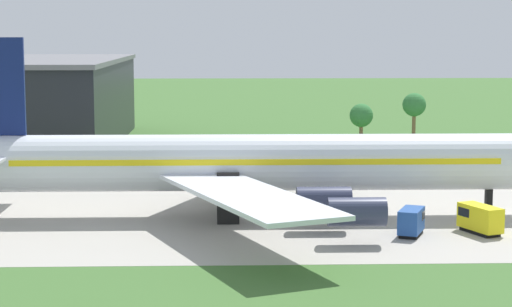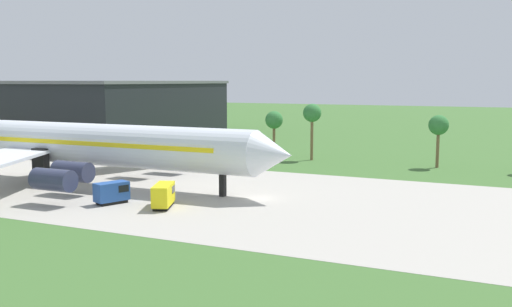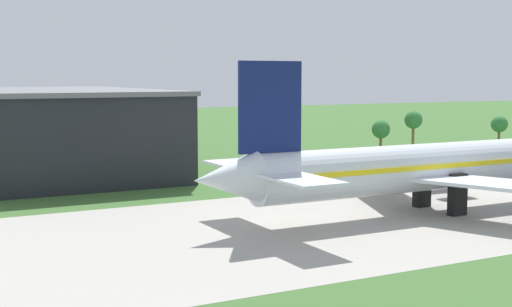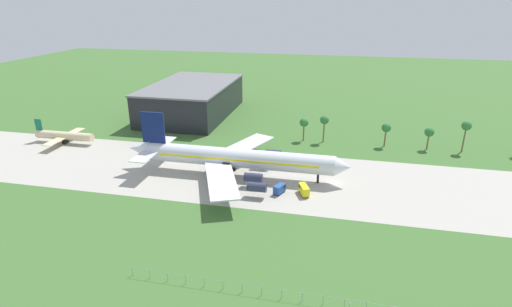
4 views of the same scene
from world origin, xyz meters
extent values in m
cylinder|color=silver|center=(-31.03, -0.61, 6.15)|extent=(62.17, 6.25, 6.25)
cone|color=silver|center=(-66.03, -0.61, 6.61)|extent=(7.82, 5.94, 5.94)
cube|color=yellow|center=(-31.03, -0.61, 6.61)|extent=(52.84, 6.38, 0.63)
cube|color=navy|center=(-60.24, -0.61, 14.59)|extent=(8.13, 0.50, 10.63)
cube|color=silver|center=(-60.55, -0.61, 7.08)|extent=(5.63, 25.02, 0.30)
cube|color=silver|center=(-32.58, 13.48, 5.05)|extent=(18.09, 29.16, 0.44)
cylinder|color=#2D334C|center=(-24.27, 6.90, 3.24)|extent=(5.63, 2.81, 2.81)
cylinder|color=#2D334C|center=(-21.74, 13.15, 3.24)|extent=(5.63, 2.81, 2.81)
cube|color=black|center=(-34.14, -4.05, 2.76)|extent=(2.40, 1.20, 5.52)
cube|color=black|center=(-34.14, 2.83, 2.76)|extent=(2.40, 1.20, 5.52)
cube|color=black|center=(-71.85, 65.48, 7.42)|extent=(36.00, 60.00, 14.84)
cube|color=slate|center=(-71.85, 65.48, 15.24)|extent=(36.72, 61.20, 0.80)
cylinder|color=brown|center=(-5.55, 38.45, 4.39)|extent=(0.56, 0.56, 8.77)
sphere|color=#337538|center=(-5.55, 38.45, 9.37)|extent=(3.60, 3.60, 3.60)
cylinder|color=brown|center=(-13.65, 38.45, 3.58)|extent=(0.56, 0.56, 7.16)
sphere|color=#337538|center=(-13.65, 38.45, 7.76)|extent=(3.60, 3.60, 3.60)
cylinder|color=brown|center=(18.39, 38.45, 3.57)|extent=(0.56, 0.56, 7.14)
sphere|color=#337538|center=(18.39, 38.45, 7.74)|extent=(3.60, 3.60, 3.60)
camera|label=1|loc=(-34.32, -101.86, 20.64)|focal=65.00mm
camera|label=2|loc=(30.70, -68.15, 15.61)|focal=40.00mm
camera|label=3|loc=(-100.45, -72.69, 18.25)|focal=50.00mm
camera|label=4|loc=(0.41, -117.09, 55.23)|focal=28.00mm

